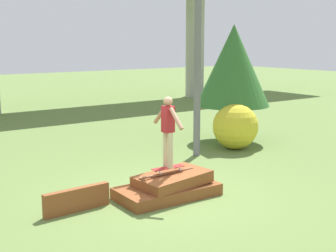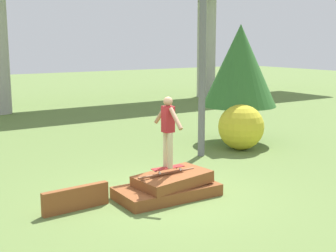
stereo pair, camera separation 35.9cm
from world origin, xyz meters
TOP-DOWN VIEW (x-y plane):
  - ground_plane at (0.00, 0.00)m, footprint 80.00×80.00m
  - scrap_pile at (0.05, -0.01)m, footprint 2.21×1.19m
  - scrap_plank_loose at (-1.95, 0.33)m, footprint 1.40×0.22m
  - skateboard at (0.06, 0.05)m, footprint 0.76×0.22m
  - skater at (0.06, 0.05)m, footprint 0.22×1.06m
  - utility_pole at (2.86, 2.53)m, footprint 1.30×0.20m
  - tree_behind_left at (5.04, 3.37)m, footprint 2.42×2.42m
  - bush_yellow_flowering at (4.38, 2.51)m, footprint 1.42×1.42m

SIDE VIEW (x-z plane):
  - ground_plane at x=0.00m, z-range 0.00..0.00m
  - scrap_pile at x=0.05m, z-range -0.05..0.50m
  - scrap_plank_loose at x=-1.95m, z-range 0.00..0.47m
  - skateboard at x=0.06m, z-range 0.58..0.67m
  - bush_yellow_flowering at x=4.38m, z-range 0.00..1.42m
  - skater at x=0.06m, z-range 0.75..2.28m
  - tree_behind_left at x=5.04m, z-range 0.60..4.46m
  - utility_pole at x=2.86m, z-range 0.12..6.76m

